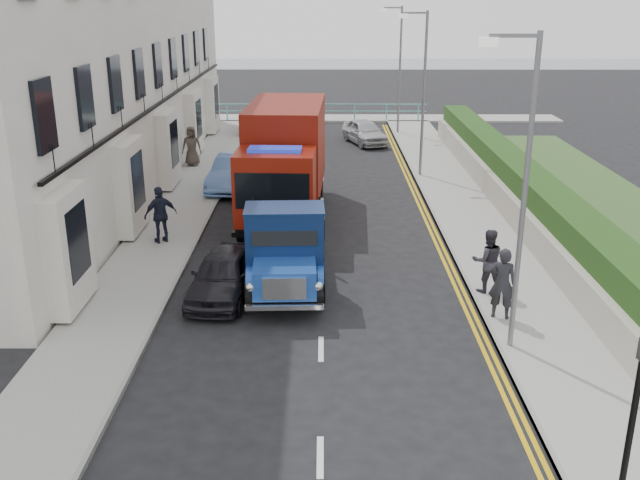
% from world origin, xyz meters
% --- Properties ---
extents(ground, '(120.00, 120.00, 0.00)m').
position_xyz_m(ground, '(0.00, 0.00, 0.00)').
color(ground, black).
rests_on(ground, ground).
extents(pavement_west, '(2.40, 38.00, 0.12)m').
position_xyz_m(pavement_west, '(-5.20, 9.00, 0.06)').
color(pavement_west, gray).
rests_on(pavement_west, ground).
extents(pavement_east, '(2.60, 38.00, 0.12)m').
position_xyz_m(pavement_east, '(5.30, 9.00, 0.06)').
color(pavement_east, gray).
rests_on(pavement_east, ground).
extents(promenade, '(30.00, 2.50, 0.12)m').
position_xyz_m(promenade, '(0.00, 29.00, 0.06)').
color(promenade, gray).
rests_on(promenade, ground).
extents(sea_plane, '(120.00, 120.00, 0.00)m').
position_xyz_m(sea_plane, '(0.00, 60.00, 0.00)').
color(sea_plane, slate).
rests_on(sea_plane, ground).
extents(terrace_west, '(6.31, 30.20, 14.25)m').
position_xyz_m(terrace_west, '(-9.47, 13.00, 7.17)').
color(terrace_west, silver).
rests_on(terrace_west, ground).
extents(garden_east, '(1.45, 28.00, 1.75)m').
position_xyz_m(garden_east, '(7.21, 9.00, 0.90)').
color(garden_east, '#B2AD9E').
rests_on(garden_east, ground).
extents(seafront_railing, '(13.00, 0.08, 1.11)m').
position_xyz_m(seafront_railing, '(0.00, 28.20, 0.58)').
color(seafront_railing, '#59B2A5').
rests_on(seafront_railing, ground).
extents(lamp_near, '(1.23, 0.18, 7.00)m').
position_xyz_m(lamp_near, '(4.18, -2.00, 4.00)').
color(lamp_near, slate).
rests_on(lamp_near, ground).
extents(lamp_mid, '(1.23, 0.18, 7.00)m').
position_xyz_m(lamp_mid, '(4.18, 14.00, 4.00)').
color(lamp_mid, slate).
rests_on(lamp_mid, ground).
extents(lamp_far, '(1.23, 0.18, 7.00)m').
position_xyz_m(lamp_far, '(4.18, 24.00, 4.00)').
color(lamp_far, slate).
rests_on(lamp_far, ground).
extents(traffic_signal, '(0.16, 0.20, 3.10)m').
position_xyz_m(traffic_signal, '(4.60, -7.50, 2.07)').
color(traffic_signal, black).
rests_on(traffic_signal, ground).
extents(bedford_lorry, '(2.24, 5.24, 2.44)m').
position_xyz_m(bedford_lorry, '(-0.96, 1.18, 1.12)').
color(bedford_lorry, black).
rests_on(bedford_lorry, ground).
extents(red_lorry, '(2.86, 7.62, 3.94)m').
position_xyz_m(red_lorry, '(-1.34, 8.39, 2.10)').
color(red_lorry, black).
rests_on(red_lorry, ground).
extents(parked_car_front, '(1.85, 3.84, 1.27)m').
position_xyz_m(parked_car_front, '(-2.60, 1.00, 0.63)').
color(parked_car_front, black).
rests_on(parked_car_front, ground).
extents(parked_car_mid, '(2.01, 4.40, 1.40)m').
position_xyz_m(parked_car_mid, '(-3.60, 12.00, 0.70)').
color(parked_car_mid, '#648FD6').
rests_on(parked_car_mid, ground).
extents(parked_car_rear, '(2.63, 5.41, 1.51)m').
position_xyz_m(parked_car_rear, '(-2.60, 13.60, 0.76)').
color(parked_car_rear, silver).
rests_on(parked_car_rear, ground).
extents(seafront_car_left, '(2.34, 4.94, 1.36)m').
position_xyz_m(seafront_car_left, '(-3.50, 24.99, 0.68)').
color(seafront_car_left, black).
rests_on(seafront_car_left, ground).
extents(seafront_car_right, '(2.64, 4.06, 1.28)m').
position_xyz_m(seafront_car_right, '(2.26, 21.27, 0.64)').
color(seafront_car_right, '#B0B0B5').
rests_on(seafront_car_right, ground).
extents(pedestrian_east_near, '(0.76, 0.62, 1.81)m').
position_xyz_m(pedestrian_east_near, '(4.40, -0.53, 1.02)').
color(pedestrian_east_near, '#222228').
rests_on(pedestrian_east_near, pavement_east).
extents(pedestrian_east_far, '(0.88, 0.70, 1.74)m').
position_xyz_m(pedestrian_east_far, '(4.40, 1.09, 0.99)').
color(pedestrian_east_far, '#322E39').
rests_on(pedestrian_east_far, pavement_east).
extents(pedestrian_west_near, '(1.14, 0.94, 1.82)m').
position_xyz_m(pedestrian_west_near, '(-5.11, 5.02, 1.03)').
color(pedestrian_west_near, black).
rests_on(pedestrian_west_near, pavement_west).
extents(pedestrian_west_far, '(0.92, 0.63, 1.81)m').
position_xyz_m(pedestrian_west_far, '(-6.00, 15.67, 1.03)').
color(pedestrian_west_far, '#3D342C').
rests_on(pedestrian_west_far, pavement_west).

